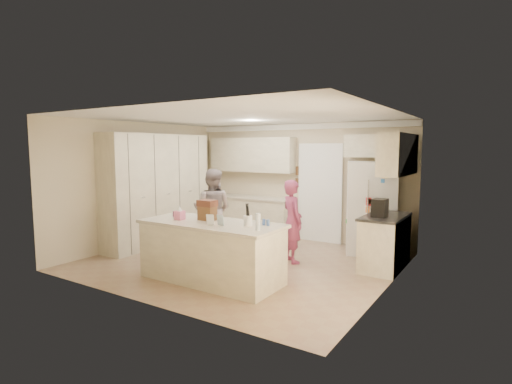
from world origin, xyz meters
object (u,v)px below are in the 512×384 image
Objects in this scene: coffee_maker at (380,208)px; island_base at (211,253)px; dollhouse_body at (207,213)px; teen_girl at (292,221)px; tissue_box at (180,215)px; refrigerator at (371,208)px; utensil_crock at (248,221)px; teen_boy at (212,210)px.

coffee_maker is 0.14× the size of island_base.
teen_girl reaches higher than dollhouse_body.
coffee_maker is 3.28m from tissue_box.
refrigerator is 3.39m from island_base.
tissue_box is at bearing -169.70° from island_base.
utensil_crock is (0.65, 0.05, 0.56)m from island_base.
refrigerator is at bearing 58.67° from dollhouse_body.
refrigerator is 3.06m from utensil_crock.
island_base is 0.62m from dollhouse_body.
coffee_maker is 2.14× the size of tissue_box.
coffee_maker is 0.18× the size of teen_boy.
coffee_maker is at bearing 39.29° from dollhouse_body.
refrigerator reaches higher than tissue_box.
teen_girl is at bearing -146.88° from refrigerator.
island_base is at bearing 10.30° from tissue_box.
utensil_crock reaches higher than island_base.
tissue_box is 1.72m from teen_boy.
dollhouse_body reaches higher than tissue_box.
dollhouse_body is at bearing 26.57° from tissue_box.
island_base is at bearing -137.17° from coffee_maker.
teen_boy is at bearing 111.28° from tissue_box.
teen_boy is at bearing 141.63° from utensil_crock.
teen_girl is (1.13, 1.70, -0.25)m from tissue_box.
tissue_box is at bearing -145.32° from refrigerator.
tissue_box is at bearing 94.41° from teen_girl.
refrigerator is 0.82× the size of island_base.
refrigerator is at bearing 72.09° from utensil_crock.
dollhouse_body reaches higher than utensil_crock.
dollhouse_body is 0.17× the size of teen_girl.
dollhouse_body is 1.74m from teen_boy.
island_base is 1.34× the size of teen_boy.
utensil_crock is 1.07× the size of tissue_box.
dollhouse_body is (-2.20, -1.80, -0.03)m from coffee_maker.
teen_girl is (0.73, 1.50, -0.29)m from dollhouse_body.
tissue_box reaches higher than island_base.
teen_girl is at bearing 92.55° from utensil_crock.
teen_boy is (-1.82, 1.44, -0.18)m from utensil_crock.
refrigerator is at bearing 61.74° from island_base.
utensil_crock is (-0.94, -2.91, 0.10)m from refrigerator.
coffee_maker is 1.53m from teen_girl.
tissue_box is (-2.14, -3.06, 0.10)m from refrigerator.
teen_boy is (-0.62, 1.59, -0.17)m from tissue_box.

